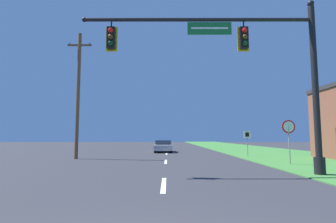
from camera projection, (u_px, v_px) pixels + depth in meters
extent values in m
cube|color=#428438|center=(253.00, 150.00, 32.45)|extent=(10.00, 110.00, 0.04)
cube|color=silver|center=(165.00, 185.00, 8.61)|extent=(0.16, 2.80, 0.01)
cube|color=silver|center=(167.00, 162.00, 16.57)|extent=(0.16, 2.80, 0.01)
cube|color=silver|center=(168.00, 154.00, 24.54)|extent=(0.16, 2.80, 0.01)
cube|color=silver|center=(168.00, 150.00, 32.50)|extent=(0.16, 2.80, 0.01)
cube|color=silver|center=(168.00, 147.00, 40.46)|extent=(0.16, 2.80, 0.01)
cylinder|color=black|center=(321.00, 166.00, 10.75)|extent=(0.44, 0.44, 0.70)
cylinder|color=black|center=(317.00, 88.00, 11.07)|extent=(0.26, 0.26, 7.22)
sphere|color=black|center=(312.00, 3.00, 11.43)|extent=(0.28, 0.28, 0.28)
cylinder|color=black|center=(199.00, 20.00, 11.39)|extent=(9.91, 0.16, 0.16)
sphere|color=black|center=(86.00, 20.00, 11.41)|extent=(0.21, 0.21, 0.21)
cube|color=#196B33|center=(211.00, 28.00, 11.34)|extent=(1.91, 0.06, 0.55)
cube|color=white|center=(211.00, 28.00, 11.31)|extent=(1.60, 0.01, 0.08)
cylinder|color=black|center=(113.00, 24.00, 11.39)|extent=(0.06, 0.06, 0.35)
cube|color=yellow|center=(113.00, 39.00, 11.46)|extent=(0.50, 0.03, 1.11)
cube|color=black|center=(112.00, 38.00, 11.32)|extent=(0.34, 0.24, 0.95)
sphere|color=red|center=(112.00, 30.00, 11.21)|extent=(0.22, 0.22, 0.22)
sphere|color=#51380F|center=(112.00, 37.00, 11.18)|extent=(0.22, 0.22, 0.22)
sphere|color=#0F3D19|center=(112.00, 43.00, 11.16)|extent=(0.22, 0.22, 0.22)
cylinder|color=black|center=(245.00, 23.00, 11.36)|extent=(0.06, 0.06, 0.35)
cube|color=yellow|center=(244.00, 39.00, 11.43)|extent=(0.50, 0.03, 1.11)
cube|color=black|center=(245.00, 38.00, 11.30)|extent=(0.34, 0.24, 0.95)
sphere|color=red|center=(246.00, 30.00, 11.18)|extent=(0.22, 0.22, 0.22)
sphere|color=#51380F|center=(246.00, 37.00, 11.16)|extent=(0.22, 0.22, 0.22)
sphere|color=#0F3D19|center=(246.00, 43.00, 11.13)|extent=(0.22, 0.22, 0.22)
cylinder|color=black|center=(172.00, 148.00, 29.01)|extent=(0.22, 0.64, 0.64)
cylinder|color=black|center=(157.00, 148.00, 29.00)|extent=(0.22, 0.64, 0.64)
cylinder|color=black|center=(172.00, 150.00, 26.02)|extent=(0.22, 0.64, 0.64)
cylinder|color=black|center=(156.00, 150.00, 26.01)|extent=(0.22, 0.64, 0.64)
cube|color=#B7B7BC|center=(165.00, 147.00, 27.53)|extent=(1.86, 4.42, 0.55)
cube|color=#283342|center=(165.00, 143.00, 27.68)|extent=(1.62, 1.86, 0.42)
cube|color=#B7B7BC|center=(165.00, 141.00, 27.70)|extent=(1.58, 1.83, 0.06)
cube|color=#B71414|center=(164.00, 147.00, 25.37)|extent=(1.67, 0.08, 0.14)
cylinder|color=gray|center=(291.00, 145.00, 14.86)|extent=(0.07, 0.07, 2.20)
cylinder|color=red|center=(290.00, 127.00, 14.96)|extent=(0.76, 0.04, 0.76)
cylinder|color=white|center=(290.00, 127.00, 14.93)|extent=(0.61, 0.01, 0.61)
cylinder|color=gray|center=(249.00, 144.00, 21.16)|extent=(0.06, 0.06, 2.00)
cube|color=white|center=(249.00, 135.00, 21.23)|extent=(0.55, 0.04, 0.60)
cube|color=black|center=(249.00, 135.00, 21.20)|extent=(0.31, 0.01, 0.34)
cylinder|color=brown|center=(79.00, 95.00, 19.36)|extent=(0.26, 0.26, 9.36)
cube|color=brown|center=(81.00, 45.00, 19.72)|extent=(1.80, 0.12, 0.12)
cylinder|color=#333338|center=(71.00, 44.00, 19.74)|extent=(0.08, 0.08, 0.12)
cylinder|color=#333338|center=(91.00, 44.00, 19.73)|extent=(0.08, 0.08, 0.12)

